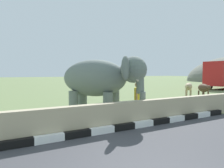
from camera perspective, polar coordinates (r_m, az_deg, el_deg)
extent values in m
cube|color=black|center=(6.73, -24.22, -14.42)|extent=(0.90, 0.20, 0.24)
cube|color=white|center=(6.88, -16.52, -13.90)|extent=(0.90, 0.20, 0.24)
cube|color=black|center=(7.14, -9.30, -13.19)|extent=(0.90, 0.20, 0.24)
cube|color=white|center=(7.50, -2.72, -12.36)|extent=(0.90, 0.20, 0.24)
cube|color=black|center=(7.94, 3.15, -11.48)|extent=(0.90, 0.20, 0.24)
cube|color=white|center=(8.46, 8.32, -10.60)|extent=(0.90, 0.20, 0.24)
cube|color=black|center=(9.04, 12.83, -9.76)|extent=(0.90, 0.20, 0.24)
cube|color=white|center=(9.66, 16.77, -8.98)|extent=(0.90, 0.20, 0.24)
cube|color=black|center=(10.33, 20.19, -8.26)|extent=(0.90, 0.20, 0.24)
cube|color=white|center=(11.03, 23.18, -7.61)|extent=(0.90, 0.20, 0.24)
cube|color=black|center=(11.76, 25.80, -7.01)|extent=(0.90, 0.20, 0.24)
cube|color=tan|center=(8.15, 2.57, -8.35)|extent=(28.00, 0.36, 1.00)
cylinder|color=slate|center=(10.08, 0.74, -5.36)|extent=(0.44, 0.44, 1.27)
cylinder|color=slate|center=(9.25, -1.06, -6.13)|extent=(0.44, 0.44, 1.27)
cylinder|color=slate|center=(10.75, -7.90, -4.87)|extent=(0.44, 0.44, 1.27)
cylinder|color=slate|center=(9.96, -10.30, -5.51)|extent=(0.44, 0.44, 1.27)
ellipsoid|color=slate|center=(9.87, -4.78, 1.63)|extent=(3.22, 3.40, 1.70)
sphere|color=slate|center=(9.26, 5.84, 3.90)|extent=(1.16, 1.16, 1.16)
ellipsoid|color=#D84C8C|center=(9.20, 7.61, 4.83)|extent=(0.72, 0.69, 0.44)
ellipsoid|color=slate|center=(10.05, 6.09, 4.11)|extent=(0.84, 0.76, 1.00)
ellipsoid|color=slate|center=(8.54, 3.65, 4.32)|extent=(0.84, 0.76, 1.00)
cylinder|color=slate|center=(9.20, 7.58, 0.47)|extent=(0.58, 0.57, 0.99)
cylinder|color=slate|center=(9.25, 8.25, -4.50)|extent=(0.42, 0.41, 0.82)
cone|color=beige|center=(9.48, 7.59, 1.15)|extent=(0.52, 0.47, 0.22)
cone|color=beige|center=(8.94, 6.85, 1.04)|extent=(0.52, 0.47, 0.22)
cylinder|color=navy|center=(10.47, 6.82, -6.33)|extent=(0.15, 0.15, 0.82)
cylinder|color=navy|center=(10.28, 6.70, -6.51)|extent=(0.15, 0.15, 0.82)
cube|color=yellow|center=(10.28, 6.78, -2.57)|extent=(0.45, 0.46, 0.58)
cylinder|color=#9E7251|center=(10.54, 6.93, -2.59)|extent=(0.16, 0.17, 0.53)
cylinder|color=#9E7251|center=(10.03, 6.63, -2.88)|extent=(0.17, 0.17, 0.53)
sphere|color=#9E7251|center=(10.25, 6.80, -0.18)|extent=(0.23, 0.23, 0.23)
cylinder|color=black|center=(30.25, 24.86, -0.31)|extent=(1.03, 0.41, 1.00)
cylinder|color=#473323|center=(18.26, 24.45, -2.86)|extent=(0.12, 0.12, 0.65)
cylinder|color=#473323|center=(18.10, 23.43, -2.88)|extent=(0.12, 0.12, 0.65)
cylinder|color=#473323|center=(19.06, 23.27, -2.59)|extent=(0.12, 0.12, 0.65)
cylinder|color=#473323|center=(18.92, 22.28, -2.61)|extent=(0.12, 0.12, 0.65)
ellipsoid|color=#473323|center=(18.54, 23.38, -0.97)|extent=(1.25, 1.60, 0.66)
ellipsoid|color=#473323|center=(17.69, 24.66, -0.85)|extent=(0.42, 0.48, 0.32)
cylinder|color=tan|center=(19.65, 20.31, -2.38)|extent=(0.12, 0.12, 0.65)
cylinder|color=tan|center=(19.67, 19.26, -2.35)|extent=(0.12, 0.12, 0.65)
cylinder|color=tan|center=(20.54, 20.48, -2.15)|extent=(0.12, 0.12, 0.65)
cylinder|color=tan|center=(20.57, 19.48, -2.13)|extent=(0.12, 0.12, 0.65)
ellipsoid|color=tan|center=(20.06, 19.91, -0.62)|extent=(1.57, 1.36, 0.66)
ellipsoid|color=tan|center=(19.13, 19.71, -0.48)|extent=(0.48, 0.44, 0.32)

